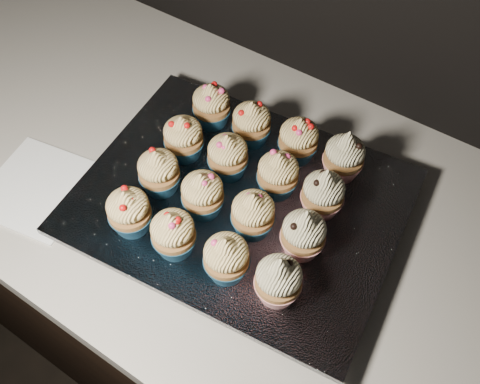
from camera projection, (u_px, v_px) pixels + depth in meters
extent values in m
cube|color=black|center=(327.00, 364.00, 1.17)|extent=(2.40, 0.60, 0.86)
cube|color=beige|center=(367.00, 268.00, 0.80)|extent=(2.44, 0.64, 0.04)
cube|color=white|center=(39.00, 188.00, 0.86)|extent=(0.19, 0.19, 0.00)
cube|color=black|center=(240.00, 207.00, 0.83)|extent=(0.47, 0.38, 0.02)
cube|color=silver|center=(240.00, 200.00, 0.81)|extent=(0.51, 0.42, 0.01)
cone|color=navy|center=(132.00, 220.00, 0.77)|extent=(0.06, 0.06, 0.03)
ellipsoid|color=#FCD47F|center=(127.00, 205.00, 0.74)|extent=(0.06, 0.06, 0.04)
cone|color=#FCD47F|center=(124.00, 195.00, 0.72)|extent=(0.03, 0.03, 0.02)
cone|color=navy|center=(175.00, 242.00, 0.75)|extent=(0.06, 0.06, 0.03)
ellipsoid|color=#FCD47F|center=(172.00, 228.00, 0.72)|extent=(0.06, 0.06, 0.04)
cone|color=#FCD47F|center=(170.00, 218.00, 0.70)|extent=(0.03, 0.03, 0.02)
cone|color=navy|center=(227.00, 266.00, 0.72)|extent=(0.06, 0.06, 0.03)
ellipsoid|color=#FCD47F|center=(226.00, 252.00, 0.69)|extent=(0.06, 0.06, 0.04)
cone|color=#FCD47F|center=(226.00, 243.00, 0.68)|extent=(0.03, 0.03, 0.02)
cone|color=#AB171F|center=(277.00, 288.00, 0.71)|extent=(0.06, 0.06, 0.03)
ellipsoid|color=beige|center=(279.00, 275.00, 0.67)|extent=(0.06, 0.06, 0.04)
cone|color=beige|center=(280.00, 264.00, 0.65)|extent=(0.03, 0.03, 0.03)
cone|color=navy|center=(161.00, 181.00, 0.81)|extent=(0.06, 0.06, 0.03)
ellipsoid|color=#FCD47F|center=(158.00, 165.00, 0.78)|extent=(0.06, 0.06, 0.04)
cone|color=#FCD47F|center=(156.00, 155.00, 0.76)|extent=(0.03, 0.03, 0.02)
cone|color=navy|center=(203.00, 203.00, 0.79)|extent=(0.06, 0.06, 0.03)
ellipsoid|color=#FCD47F|center=(202.00, 188.00, 0.75)|extent=(0.06, 0.06, 0.04)
cone|color=#FCD47F|center=(201.00, 178.00, 0.74)|extent=(0.03, 0.03, 0.02)
cone|color=navy|center=(253.00, 223.00, 0.77)|extent=(0.06, 0.06, 0.03)
ellipsoid|color=#FCD47F|center=(253.00, 208.00, 0.73)|extent=(0.06, 0.06, 0.04)
cone|color=#FCD47F|center=(254.00, 198.00, 0.72)|extent=(0.03, 0.03, 0.02)
cone|color=#AB171F|center=(302.00, 243.00, 0.75)|extent=(0.06, 0.06, 0.03)
ellipsoid|color=beige|center=(304.00, 228.00, 0.72)|extent=(0.06, 0.06, 0.04)
cone|color=beige|center=(307.00, 217.00, 0.69)|extent=(0.03, 0.03, 0.03)
cone|color=navy|center=(185.00, 147.00, 0.85)|extent=(0.06, 0.06, 0.03)
ellipsoid|color=#FCD47F|center=(183.00, 131.00, 0.82)|extent=(0.06, 0.06, 0.04)
cone|color=#FCD47F|center=(181.00, 121.00, 0.80)|extent=(0.03, 0.03, 0.02)
cone|color=navy|center=(228.00, 165.00, 0.83)|extent=(0.06, 0.06, 0.03)
ellipsoid|color=#FCD47F|center=(228.00, 149.00, 0.80)|extent=(0.06, 0.06, 0.04)
cone|color=#FCD47F|center=(227.00, 139.00, 0.78)|extent=(0.03, 0.03, 0.02)
cone|color=navy|center=(277.00, 183.00, 0.81)|extent=(0.06, 0.06, 0.03)
ellipsoid|color=#FCD47F|center=(279.00, 168.00, 0.78)|extent=(0.06, 0.06, 0.04)
cone|color=#FCD47F|center=(279.00, 158.00, 0.76)|extent=(0.03, 0.03, 0.02)
cone|color=#AB171F|center=(321.00, 203.00, 0.79)|extent=(0.06, 0.06, 0.03)
ellipsoid|color=beige|center=(324.00, 188.00, 0.75)|extent=(0.06, 0.06, 0.04)
cone|color=beige|center=(327.00, 176.00, 0.73)|extent=(0.03, 0.03, 0.03)
cone|color=navy|center=(212.00, 115.00, 0.89)|extent=(0.06, 0.06, 0.03)
ellipsoid|color=#FCD47F|center=(211.00, 99.00, 0.86)|extent=(0.06, 0.06, 0.04)
cone|color=#FCD47F|center=(210.00, 88.00, 0.84)|extent=(0.03, 0.03, 0.02)
cone|color=navy|center=(251.00, 133.00, 0.87)|extent=(0.06, 0.06, 0.03)
ellipsoid|color=#FCD47F|center=(252.00, 116.00, 0.84)|extent=(0.06, 0.06, 0.04)
cone|color=#FCD47F|center=(252.00, 106.00, 0.82)|extent=(0.03, 0.03, 0.02)
cone|color=navy|center=(297.00, 149.00, 0.85)|extent=(0.06, 0.06, 0.03)
ellipsoid|color=#FCD47F|center=(299.00, 133.00, 0.82)|extent=(0.06, 0.06, 0.04)
cone|color=#FCD47F|center=(301.00, 123.00, 0.80)|extent=(0.03, 0.03, 0.02)
cone|color=#AB171F|center=(342.00, 166.00, 0.83)|extent=(0.06, 0.06, 0.03)
ellipsoid|color=beige|center=(345.00, 150.00, 0.79)|extent=(0.06, 0.06, 0.04)
cone|color=beige|center=(349.00, 138.00, 0.77)|extent=(0.03, 0.03, 0.03)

